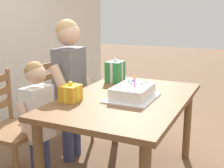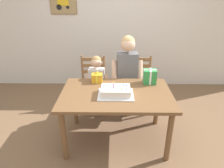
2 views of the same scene
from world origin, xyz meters
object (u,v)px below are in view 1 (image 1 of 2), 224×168
object	(u,v)px
child_older	(70,77)
child_younger	(38,111)
dining_table	(126,109)
gift_box_red_large	(71,93)
chair_right	(63,103)
chair_left	(9,128)
gift_box_beside_cake	(115,71)
birthday_cake	(133,92)

from	to	relation	value
child_older	child_younger	world-z (taller)	child_older
dining_table	child_older	distance (m)	0.68
dining_table	gift_box_red_large	bearing A→B (deg)	128.53
chair_right	child_older	world-z (taller)	child_older
chair_right	child_older	xyz separation A→B (m)	(-0.22, -0.24, 0.35)
chair_left	chair_right	bearing A→B (deg)	-0.00
chair_left	child_younger	distance (m)	0.30
dining_table	chair_left	distance (m)	0.97
dining_table	gift_box_beside_cake	size ratio (longest dim) A/B	6.10
child_older	gift_box_beside_cake	bearing A→B (deg)	-48.13
chair_left	child_older	distance (m)	0.70
gift_box_red_large	child_older	size ratio (longest dim) A/B	0.12
chair_left	chair_right	size ratio (longest dim) A/B	1.00
dining_table	child_younger	distance (m)	0.70
gift_box_beside_cake	child_younger	xyz separation A→B (m)	(-0.77, 0.33, -0.21)
gift_box_red_large	gift_box_beside_cake	size ratio (longest dim) A/B	0.68
dining_table	gift_box_beside_cake	bearing A→B (deg)	33.25
chair_left	child_younger	size ratio (longest dim) A/B	0.90
gift_box_beside_cake	chair_left	size ratio (longest dim) A/B	0.25
gift_box_red_large	child_older	bearing A→B (deg)	33.56
dining_table	chair_right	distance (m)	0.97
gift_box_beside_cake	child_older	bearing A→B (deg)	131.87
birthday_cake	child_older	xyz separation A→B (m)	(0.18, 0.69, 0.03)
gift_box_beside_cake	chair_right	size ratio (longest dim) A/B	0.25
gift_box_red_large	gift_box_beside_cake	distance (m)	0.74
gift_box_red_large	chair_left	xyz separation A→B (m)	(-0.12, 0.53, -0.33)
chair_right	dining_table	bearing A→B (deg)	-114.27
child_younger	chair_left	bearing A→B (deg)	109.97
gift_box_red_large	chair_right	bearing A→B (deg)	38.72
birthday_cake	gift_box_red_large	xyz separation A→B (m)	(-0.26, 0.40, 0.01)
dining_table	child_older	xyz separation A→B (m)	(0.17, 0.63, 0.17)
child_older	child_younger	size ratio (longest dim) A/B	1.30
birthday_cake	child_older	distance (m)	0.72
birthday_cake	gift_box_beside_cake	distance (m)	0.60
dining_table	chair_left	bearing A→B (deg)	114.18
dining_table	chair_left	size ratio (longest dim) A/B	1.54
birthday_cake	gift_box_red_large	world-z (taller)	birthday_cake
dining_table	gift_box_red_large	world-z (taller)	gift_box_red_large
birthday_cake	chair_left	bearing A→B (deg)	112.38
birthday_cake	child_younger	xyz separation A→B (m)	(-0.30, 0.69, -0.16)
chair_right	child_younger	size ratio (longest dim) A/B	0.90
birthday_cake	chair_left	xyz separation A→B (m)	(-0.38, 0.93, -0.32)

